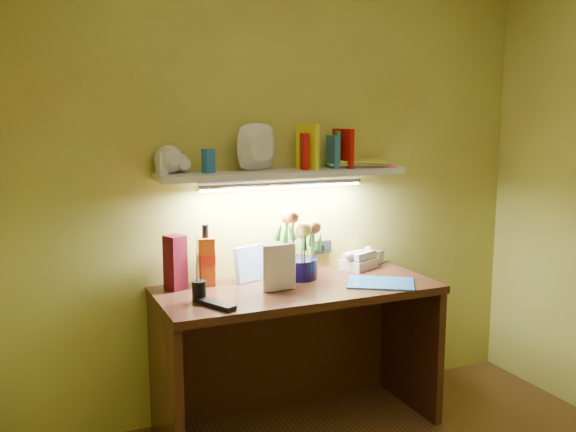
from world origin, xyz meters
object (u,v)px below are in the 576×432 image
(desk, at_px, (298,358))
(desk_clock, at_px, (378,257))
(whisky_bottle, at_px, (206,255))
(flower_bouquet, at_px, (298,244))
(telephone, at_px, (359,259))

(desk, xyz_separation_m, desk_clock, (0.62, 0.25, 0.41))
(desk_clock, bearing_deg, whisky_bottle, 158.01)
(flower_bouquet, bearing_deg, desk_clock, 10.75)
(flower_bouquet, xyz_separation_m, desk_clock, (0.55, 0.10, -0.15))
(desk_clock, bearing_deg, telephone, 175.35)
(desk, bearing_deg, telephone, 23.17)
(telephone, height_order, whisky_bottle, whisky_bottle)
(telephone, xyz_separation_m, whisky_bottle, (-0.87, 0.01, 0.10))
(flower_bouquet, height_order, desk_clock, flower_bouquet)
(whisky_bottle, bearing_deg, desk, -26.98)
(telephone, distance_m, whisky_bottle, 0.88)
(desk, relative_size, flower_bouquet, 3.83)
(desk_clock, distance_m, whisky_bottle, 1.03)
(telephone, relative_size, desk_clock, 2.50)
(desk, bearing_deg, flower_bouquet, 65.81)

